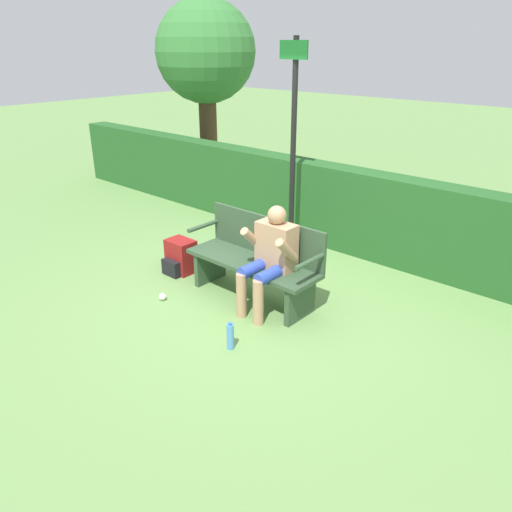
{
  "coord_description": "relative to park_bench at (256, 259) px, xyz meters",
  "views": [
    {
      "loc": [
        3.31,
        -3.65,
        2.65
      ],
      "look_at": [
        0.15,
        -0.1,
        0.59
      ],
      "focal_mm": 35.0,
      "sensor_mm": 36.0,
      "label": 1
    }
  ],
  "objects": [
    {
      "name": "ground_plane",
      "position": [
        0.0,
        -0.07,
        -0.45
      ],
      "size": [
        40.0,
        40.0,
        0.0
      ],
      "primitive_type": "plane",
      "color": "#668E4C"
    },
    {
      "name": "hedge_back",
      "position": [
        0.0,
        1.87,
        0.11
      ],
      "size": [
        12.0,
        0.37,
        1.11
      ],
      "color": "#235623",
      "rests_on": "ground"
    },
    {
      "name": "park_bench",
      "position": [
        0.0,
        0.0,
        0.0
      ],
      "size": [
        1.57,
        0.5,
        0.9
      ],
      "color": "#334C33",
      "rests_on": "ground"
    },
    {
      "name": "person_seated",
      "position": [
        0.3,
        -0.12,
        0.18
      ],
      "size": [
        0.55,
        0.58,
        1.13
      ],
      "color": "tan",
      "rests_on": "ground"
    },
    {
      "name": "backpack",
      "position": [
        -1.12,
        -0.14,
        -0.25
      ],
      "size": [
        0.34,
        0.34,
        0.41
      ],
      "color": "maroon",
      "rests_on": "ground"
    },
    {
      "name": "water_bottle",
      "position": [
        0.52,
        -0.94,
        -0.32
      ],
      "size": [
        0.07,
        0.07,
        0.27
      ],
      "color": "#4C8CCC",
      "rests_on": "ground"
    },
    {
      "name": "signpost",
      "position": [
        -0.54,
        1.3,
        1.06
      ],
      "size": [
        0.4,
        0.09,
        2.7
      ],
      "color": "black",
      "rests_on": "ground"
    },
    {
      "name": "tree",
      "position": [
        -3.97,
        3.07,
        1.96
      ],
      "size": [
        1.86,
        1.86,
        3.39
      ],
      "color": "#4C3823",
      "rests_on": "ground"
    },
    {
      "name": "litter_crumple",
      "position": [
        -0.71,
        -0.76,
        -0.41
      ],
      "size": [
        0.08,
        0.08,
        0.08
      ],
      "color": "silver",
      "rests_on": "ground"
    }
  ]
}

